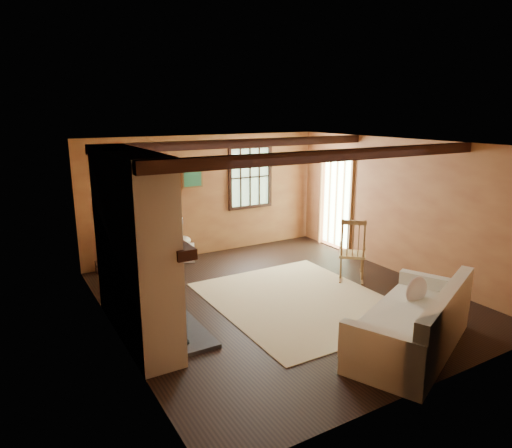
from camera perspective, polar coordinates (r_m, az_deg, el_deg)
ground at (r=7.24m, az=3.14°, el=-9.30°), size 5.50×5.50×0.00m
room_envelope at (r=7.09m, az=3.66°, el=4.02°), size 5.02×5.52×2.44m
fireplace at (r=5.98m, az=-14.84°, el=-3.56°), size 1.02×2.30×2.40m
rug at (r=7.19m, az=5.38°, el=-9.47°), size 2.50×3.00×0.01m
rocking_chair at (r=8.12m, az=11.93°, el=-3.53°), size 0.82×0.85×1.08m
sofa at (r=6.01m, az=19.30°, el=-12.03°), size 2.31×1.71×0.85m
firewood_pile at (r=8.76m, az=-17.21°, el=-4.84°), size 0.69×0.12×0.25m
laundry_basket at (r=9.05m, az=-9.28°, el=-3.60°), size 0.61×0.54×0.30m
basket_pillow at (r=8.98m, az=-9.34°, el=-2.10°), size 0.47×0.42×0.19m
armchair at (r=8.26m, az=-13.40°, el=-3.59°), size 1.27×1.26×0.84m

